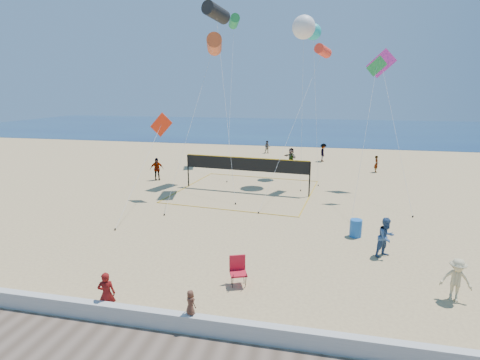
% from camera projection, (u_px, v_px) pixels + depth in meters
% --- Properties ---
extents(ground, '(120.00, 120.00, 0.00)m').
position_uv_depth(ground, '(230.00, 286.00, 14.32)').
color(ground, tan).
rests_on(ground, ground).
extents(ocean, '(140.00, 50.00, 0.03)m').
position_uv_depth(ocean, '(306.00, 128.00, 73.20)').
color(ocean, navy).
rests_on(ocean, ground).
extents(seawall, '(32.00, 0.30, 0.60)m').
position_uv_depth(seawall, '(207.00, 326.00, 11.40)').
color(seawall, silver).
rests_on(seawall, ground).
extents(woman, '(0.65, 0.54, 1.54)m').
position_uv_depth(woman, '(107.00, 294.00, 12.31)').
color(woman, maroon).
rests_on(woman, ground).
extents(toddler, '(0.46, 0.42, 0.79)m').
position_uv_depth(toddler, '(191.00, 302.00, 11.41)').
color(toddler, brown).
rests_on(toddler, seawall).
extents(bystander_a, '(1.12, 1.09, 1.82)m').
position_uv_depth(bystander_a, '(386.00, 237.00, 16.68)').
color(bystander_a, '#345382').
rests_on(bystander_a, ground).
extents(bystander_b, '(1.11, 0.76, 1.58)m').
position_uv_depth(bystander_b, '(456.00, 280.00, 13.18)').
color(bystander_b, '#CAB887').
rests_on(bystander_b, ground).
extents(far_person_0, '(1.17, 0.96, 1.87)m').
position_uv_depth(far_person_0, '(157.00, 169.00, 31.03)').
color(far_person_0, gray).
rests_on(far_person_0, ground).
extents(far_person_1, '(1.57, 1.60, 1.83)m').
position_uv_depth(far_person_1, '(291.00, 157.00, 36.57)').
color(far_person_1, gray).
rests_on(far_person_1, ground).
extents(far_person_2, '(0.37, 0.56, 1.52)m').
position_uv_depth(far_person_2, '(376.00, 164.00, 34.00)').
color(far_person_2, gray).
rests_on(far_person_2, ground).
extents(far_person_3, '(0.77, 0.63, 1.47)m').
position_uv_depth(far_person_3, '(267.00, 147.00, 44.39)').
color(far_person_3, gray).
rests_on(far_person_3, ground).
extents(far_person_4, '(0.74, 1.24, 1.88)m').
position_uv_depth(far_person_4, '(323.00, 153.00, 39.18)').
color(far_person_4, gray).
rests_on(far_person_4, ground).
extents(camp_chair, '(0.78, 0.90, 1.27)m').
position_uv_depth(camp_chair, '(238.00, 269.00, 14.30)').
color(camp_chair, red).
rests_on(camp_chair, ground).
extents(trash_barrel, '(0.78, 0.78, 0.91)m').
position_uv_depth(trash_barrel, '(356.00, 228.00, 19.07)').
color(trash_barrel, blue).
rests_on(trash_barrel, ground).
extents(volleyball_net, '(10.42, 10.29, 2.55)m').
position_uv_depth(volleyball_net, '(246.00, 168.00, 27.37)').
color(volleyball_net, black).
rests_on(volleyball_net, ground).
extents(kite_0, '(2.20, 8.18, 11.10)m').
position_uv_depth(kite_0, '(214.00, 44.00, 26.12)').
color(kite_0, '#D15125').
rests_on(kite_0, ground).
extents(kite_1, '(3.83, 7.69, 13.68)m').
position_uv_depth(kite_1, '(216.00, 13.00, 28.10)').
color(kite_1, black).
rests_on(kite_1, ground).
extents(kite_2, '(3.99, 8.28, 10.50)m').
position_uv_depth(kite_2, '(323.00, 51.00, 26.65)').
color(kite_2, '#FC3824').
rests_on(kite_2, ground).
extents(kite_3, '(1.68, 6.64, 5.89)m').
position_uv_depth(kite_3, '(159.00, 129.00, 24.71)').
color(kite_3, red).
rests_on(kite_3, ground).
extents(kite_4, '(2.09, 5.85, 9.47)m').
position_uv_depth(kite_4, '(375.00, 78.00, 23.87)').
color(kite_4, green).
rests_on(kite_4, ground).
extents(kite_5, '(2.62, 7.40, 10.23)m').
position_uv_depth(kite_5, '(382.00, 68.00, 26.85)').
color(kite_5, '#CB2DAF').
rests_on(kite_5, ground).
extents(kite_6, '(1.77, 3.88, 12.75)m').
position_uv_depth(kite_6, '(304.00, 27.00, 27.91)').
color(kite_6, silver).
rests_on(kite_6, ground).
extents(kite_7, '(1.88, 4.90, 12.60)m').
position_uv_depth(kite_7, '(313.00, 32.00, 30.55)').
color(kite_7, '#1FB1B1').
rests_on(kite_7, ground).
extents(kite_8, '(2.08, 9.38, 14.23)m').
position_uv_depth(kite_8, '(234.00, 21.00, 35.37)').
color(kite_8, green).
rests_on(kite_8, ground).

